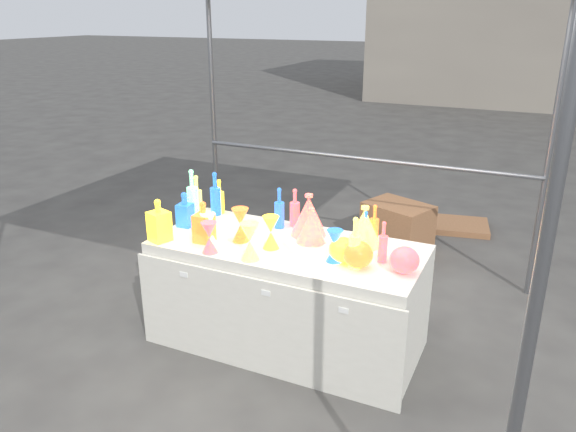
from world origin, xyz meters
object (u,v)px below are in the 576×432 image
at_px(display_table, 287,295).
at_px(bottle_0, 220,196).
at_px(globe_0, 343,251).
at_px(lampshade_0, 311,225).
at_px(cardboard_box_closed, 397,225).
at_px(decanter_0, 159,220).
at_px(hourglass_0, 240,225).

bearing_deg(display_table, bottle_0, 154.61).
relative_size(globe_0, lampshade_0, 0.72).
bearing_deg(lampshade_0, bottle_0, 177.16).
xyz_separation_m(cardboard_box_closed, bottle_0, (-0.99, -1.68, 0.66)).
distance_m(bottle_0, decanter_0, 0.65).
bearing_deg(globe_0, lampshade_0, 145.82).
distance_m(decanter_0, globe_0, 1.25).
bearing_deg(globe_0, display_table, 167.66).
height_order(bottle_0, globe_0, bottle_0).
xyz_separation_m(display_table, lampshade_0, (0.12, 0.11, 0.50)).
bearing_deg(hourglass_0, display_table, 12.99).
relative_size(bottle_0, lampshade_0, 1.12).
bearing_deg(lampshade_0, globe_0, -21.47).
xyz_separation_m(cardboard_box_closed, decanter_0, (-1.06, -2.32, 0.68)).
bearing_deg(display_table, decanter_0, -159.94).
bearing_deg(bottle_0, hourglass_0, -45.05).
bearing_deg(lampshade_0, display_table, -125.65).
bearing_deg(hourglass_0, bottle_0, 134.95).
bearing_deg(hourglass_0, globe_0, -1.52).
relative_size(display_table, bottle_0, 6.86).
distance_m(display_table, decanter_0, 1.01).
xyz_separation_m(decanter_0, globe_0, (1.23, 0.20, -0.08)).
xyz_separation_m(globe_0, lampshade_0, (-0.30, 0.20, 0.05)).
xyz_separation_m(display_table, cardboard_box_closed, (0.25, 2.02, -0.15)).
relative_size(cardboard_box_closed, globe_0, 3.52).
height_order(hourglass_0, globe_0, hourglass_0).
bearing_deg(cardboard_box_closed, lampshade_0, -72.60).
height_order(cardboard_box_closed, hourglass_0, hourglass_0).
relative_size(hourglass_0, lampshade_0, 0.97).
distance_m(display_table, cardboard_box_closed, 2.05).
distance_m(bottle_0, globe_0, 1.24).
bearing_deg(decanter_0, bottle_0, 102.40).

